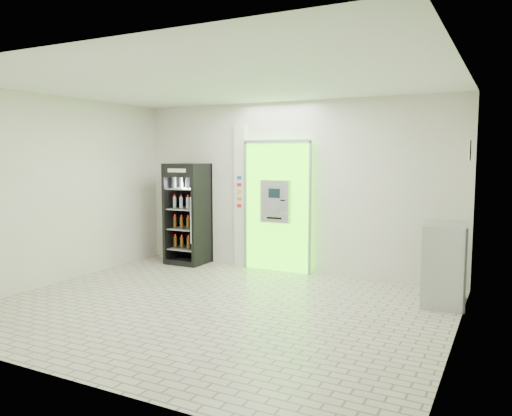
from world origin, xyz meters
The scene contains 7 objects.
ground centered at (0.00, 0.00, 0.00)m, with size 6.00×6.00×0.00m, color #C0B69F.
room_shell centered at (0.00, 0.00, 1.84)m, with size 6.00×6.00×6.00m.
atm_assembly centered at (-0.20, 2.41, 1.17)m, with size 1.30×0.24×2.33m.
pillar centered at (-0.98, 2.45, 1.30)m, with size 0.22×0.11×2.60m.
beverage_cooler centered at (-1.98, 2.18, 0.91)m, with size 0.72×0.68×1.91m.
steel_cabinet centered at (2.71, 1.61, 0.56)m, with size 0.65×0.90×1.13m.
exit_sign centered at (2.99, 1.40, 2.12)m, with size 0.02×0.22×0.26m.
Camera 1 is at (3.51, -5.61, 2.05)m, focal length 35.00 mm.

